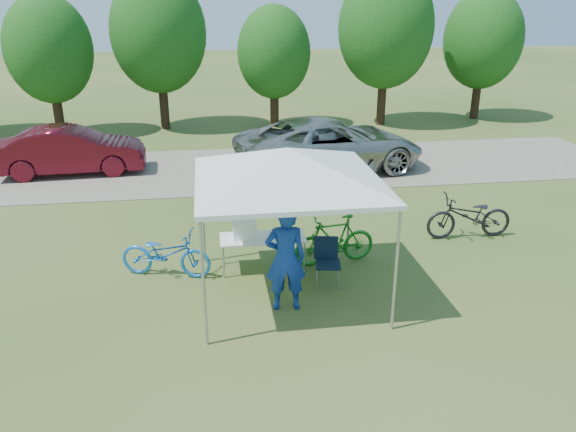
% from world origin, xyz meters
% --- Properties ---
extents(ground, '(100.00, 100.00, 0.00)m').
position_xyz_m(ground, '(0.00, 0.00, 0.00)').
color(ground, '#2D5119').
rests_on(ground, ground).
extents(gravel_strip, '(24.00, 5.00, 0.02)m').
position_xyz_m(gravel_strip, '(0.00, 8.00, 0.01)').
color(gravel_strip, gray).
rests_on(gravel_strip, ground).
extents(canopy, '(4.53, 4.53, 3.00)m').
position_xyz_m(canopy, '(0.00, 0.00, 2.65)').
color(canopy, '#A5A5AA').
rests_on(canopy, ground).
extents(treeline, '(24.89, 4.28, 6.30)m').
position_xyz_m(treeline, '(-0.29, 14.05, 3.53)').
color(treeline, '#382314').
rests_on(treeline, ground).
extents(folding_table, '(1.67, 0.69, 0.69)m').
position_xyz_m(folding_table, '(-0.36, 1.00, 0.64)').
color(folding_table, white).
rests_on(folding_table, ground).
extents(folding_chair, '(0.53, 0.55, 0.90)m').
position_xyz_m(folding_chair, '(0.78, 0.25, 0.53)').
color(folding_chair, black).
rests_on(folding_chair, ground).
extents(cooler, '(0.46, 0.32, 0.33)m').
position_xyz_m(cooler, '(-0.70, 1.00, 0.85)').
color(cooler, white).
rests_on(cooler, folding_table).
extents(ice_cream_cup, '(0.07, 0.07, 0.05)m').
position_xyz_m(ice_cream_cup, '(0.21, 0.95, 0.71)').
color(ice_cream_cup, '#C8DC33').
rests_on(ice_cream_cup, folding_table).
extents(cyclist, '(0.72, 0.50, 1.91)m').
position_xyz_m(cyclist, '(-0.12, -0.57, 0.95)').
color(cyclist, navy).
rests_on(cyclist, ground).
extents(bike_blue, '(1.89, 1.11, 0.94)m').
position_xyz_m(bike_blue, '(-2.24, 0.97, 0.47)').
color(bike_blue, blue).
rests_on(bike_blue, ground).
extents(bike_green, '(1.76, 0.74, 1.02)m').
position_xyz_m(bike_green, '(1.11, 1.04, 0.51)').
color(bike_green, '#1A771D').
rests_on(bike_green, ground).
extents(bike_dark, '(1.96, 0.72, 1.02)m').
position_xyz_m(bike_dark, '(4.37, 1.86, 0.51)').
color(bike_dark, black).
rests_on(bike_dark, ground).
extents(minivan, '(6.19, 3.65, 1.61)m').
position_xyz_m(minivan, '(2.39, 7.41, 0.83)').
color(minivan, '#A3A39F').
rests_on(minivan, gravel_strip).
extents(sedan, '(4.41, 1.78, 1.43)m').
position_xyz_m(sedan, '(-5.43, 8.25, 0.73)').
color(sedan, '#510D18').
rests_on(sedan, gravel_strip).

